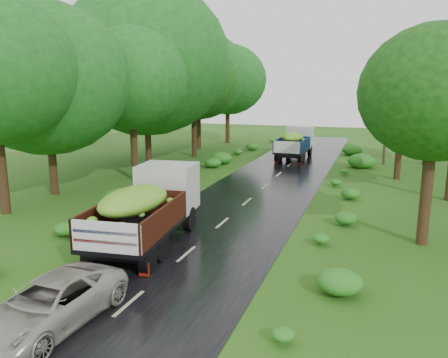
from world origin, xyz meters
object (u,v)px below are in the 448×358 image
at_px(car, 50,303).
at_px(utility_pole, 387,113).
at_px(truck_near, 150,204).
at_px(truck_far, 296,141).

xyz_separation_m(car, utility_pole, (8.30, 28.48, 3.48)).
bearing_deg(truck_near, utility_pole, 61.84).
bearing_deg(utility_pole, car, -101.19).
xyz_separation_m(truck_near, utility_pole, (8.85, 22.15, 2.52)).
bearing_deg(truck_far, utility_pole, -3.62).
relative_size(truck_far, utility_pole, 0.80).
distance_m(truck_near, car, 6.43).
bearing_deg(car, truck_far, 91.08).
height_order(truck_far, car, truck_far).
bearing_deg(car, utility_pole, 76.97).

